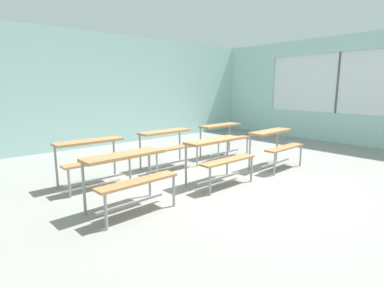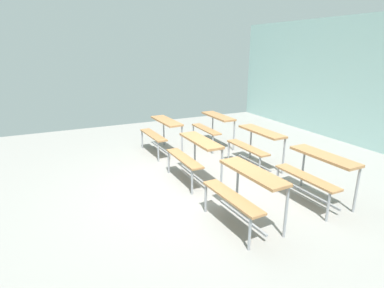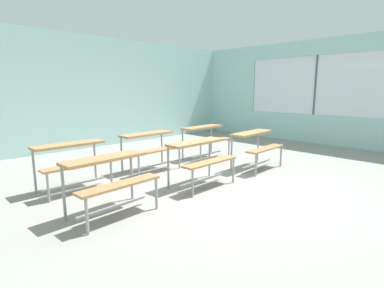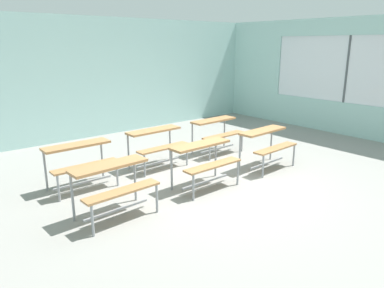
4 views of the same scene
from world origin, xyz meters
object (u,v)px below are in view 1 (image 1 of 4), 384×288
Objects in this scene: desk_bench_r0c1 at (219,151)px; desk_bench_r1c0 at (92,152)px; desk_bench_r1c2 at (224,133)px; desk_bench_r0c2 at (275,140)px; desk_bench_r0c0 at (129,169)px; desk_bench_r1c1 at (168,140)px.

desk_bench_r0c1 and desk_bench_r1c0 have the same top height.
desk_bench_r1c0 is 3.13m from desk_bench_r1c2.
desk_bench_r0c2 is 1.02× the size of desk_bench_r1c0.
desk_bench_r0c0 is 1.67m from desk_bench_r0c1.
desk_bench_r0c2 is 1.01× the size of desk_bench_r1c2.
desk_bench_r0c0 is 1.02× the size of desk_bench_r1c0.
desk_bench_r0c1 is 0.98× the size of desk_bench_r0c2.
desk_bench_r1c1 is at bearing 177.08° from desk_bench_r1c2.
desk_bench_r1c1 is (1.58, 0.06, 0.00)m from desk_bench_r1c0.
desk_bench_r0c1 is at bearing -38.63° from desk_bench_r1c0.
desk_bench_r0c0 is at bearing -141.69° from desk_bench_r1c1.
desk_bench_r1c1 is (-0.03, 1.34, 0.00)m from desk_bench_r0c1.
desk_bench_r1c1 is at bearing 2.23° from desk_bench_r1c0.
desk_bench_r1c2 is at bearing 19.72° from desk_bench_r0c0.
desk_bench_r0c1 is (1.67, 0.00, 0.00)m from desk_bench_r0c0.
desk_bench_r0c0 is at bearing -92.75° from desk_bench_r1c0.
desk_bench_r0c0 and desk_bench_r1c2 have the same top height.
desk_bench_r0c2 is at bearing -3.13° from desk_bench_r0c0.
desk_bench_r1c0 is at bearing 154.83° from desk_bench_r0c2.
desk_bench_r0c2 is (3.25, -0.03, 0.00)m from desk_bench_r0c0.
desk_bench_r1c2 is (1.52, 1.31, 0.00)m from desk_bench_r0c1.
desk_bench_r0c1 is 1.35m from desk_bench_r1c1.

